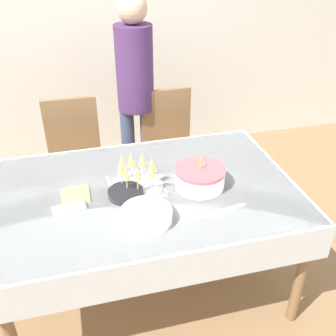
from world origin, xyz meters
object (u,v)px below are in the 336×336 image
dining_chair_far_left (76,157)px  person_standing (135,84)px  plate_stack_dessert (126,193)px  plate_stack_main (146,215)px  champagne_tray (136,172)px  birthday_cake (200,177)px  dining_chair_far_right (170,146)px

dining_chair_far_left → person_standing: 0.72m
plate_stack_dessert → plate_stack_main: bearing=-74.3°
plate_stack_dessert → person_standing: size_ratio=0.12×
champagne_tray → person_standing: (0.19, 1.01, 0.14)m
champagne_tray → plate_stack_dessert: (-0.07, -0.08, -0.08)m
dining_chair_far_left → birthday_cake: (0.67, -0.92, 0.29)m
dining_chair_far_right → birthday_cake: dining_chair_far_right is taller
birthday_cake → champagne_tray: 0.36m
birthday_cake → champagne_tray: birthday_cake is taller
birthday_cake → plate_stack_dessert: bearing=178.9°
champagne_tray → plate_stack_dessert: size_ratio=1.57×
dining_chair_far_left → dining_chair_far_right: same height
dining_chair_far_left → champagne_tray: dining_chair_far_left is taller
plate_stack_main → plate_stack_dessert: (-0.07, 0.24, -0.01)m
birthday_cake → dining_chair_far_right: bearing=85.7°
champagne_tray → plate_stack_main: size_ratio=1.17×
champagne_tray → plate_stack_main: bearing=-91.2°
plate_stack_main → champagne_tray: bearing=88.8°
dining_chair_far_left → person_standing: (0.51, 0.18, 0.47)m
plate_stack_dessert → champagne_tray: bearing=46.7°
dining_chair_far_left → plate_stack_main: dining_chair_far_left is taller
plate_stack_main → person_standing: size_ratio=0.16×
dining_chair_far_right → plate_stack_dessert: bearing=-118.3°
dining_chair_far_left → birthday_cake: dining_chair_far_left is taller
plate_stack_main → dining_chair_far_right: bearing=69.7°
champagne_tray → plate_stack_main: 0.32m
champagne_tray → plate_stack_dessert: bearing=-133.3°
dining_chair_far_left → dining_chair_far_right: 0.74m
plate_stack_main → plate_stack_dessert: size_ratio=1.34×
dining_chair_far_left → person_standing: person_standing is taller
person_standing → dining_chair_far_left: bearing=-161.0°
dining_chair_far_left → plate_stack_dessert: 0.98m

